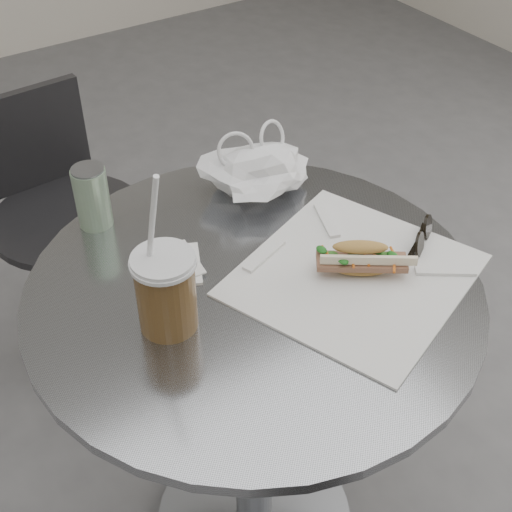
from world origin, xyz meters
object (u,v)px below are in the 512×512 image
chair_far (70,251)px  iced_coffee (166,291)px  drink_can (92,197)px  banh_mi (361,259)px  cafe_table (254,391)px  sunglasses (422,237)px

chair_far → iced_coffee: iced_coffee is taller
drink_can → banh_mi: bearing=-50.0°
chair_far → iced_coffee: (-0.07, -0.76, 0.48)m
cafe_table → banh_mi: (0.16, -0.07, 0.31)m
chair_far → banh_mi: size_ratio=3.87×
chair_far → iced_coffee: 0.90m
banh_mi → iced_coffee: iced_coffee is taller
banh_mi → drink_can: size_ratio=1.61×
banh_mi → chair_far: bearing=141.5°
chair_far → drink_can: bearing=78.9°
iced_coffee → drink_can: bearing=88.3°
banh_mi → sunglasses: size_ratio=2.03×
cafe_table → chair_far: size_ratio=1.04×
cafe_table → iced_coffee: bearing=-178.7°
drink_can → sunglasses: bearing=-39.3°
chair_far → drink_can: 0.66m
iced_coffee → sunglasses: size_ratio=3.09×
sunglasses → chair_far: bearing=83.6°
drink_can → chair_far: bearing=82.6°
cafe_table → chair_far: (-0.09, 0.76, -0.14)m
chair_far → sunglasses: (0.39, -0.83, 0.43)m
sunglasses → drink_can: (-0.45, 0.37, 0.04)m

